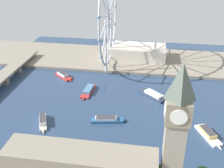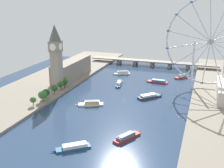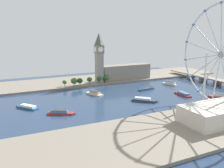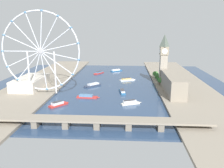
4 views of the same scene
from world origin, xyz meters
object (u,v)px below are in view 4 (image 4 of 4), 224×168
river_bridge (97,121)px  tour_boat_2 (130,103)px  tour_boat_1 (122,91)px  tour_boat_4 (116,70)px  ferris_wheel (41,52)px  tour_boat_3 (127,79)px  tour_boat_5 (58,104)px  tour_boat_6 (93,85)px  tour_boat_7 (87,96)px  parliament_block (173,84)px  clock_tower (164,59)px  riverside_hall (31,82)px  tour_boat_0 (99,73)px

river_bridge → tour_boat_2: (-34.56, -74.36, -4.51)m
tour_boat_1 → tour_boat_4: bearing=-4.2°
ferris_wheel → tour_boat_2: size_ratio=4.20×
tour_boat_3 → tour_boat_5: size_ratio=1.25×
ferris_wheel → tour_boat_4: bearing=-116.9°
tour_boat_1 → tour_boat_6: (51.87, -38.17, -0.06)m
tour_boat_7 → tour_boat_5: bearing=-126.6°
parliament_block → river_bridge: (98.52, 125.95, -9.37)m
tour_boat_7 → tour_boat_1: bearing=33.6°
ferris_wheel → tour_boat_1: (-118.10, -18.86, -62.46)m
tour_boat_4 → clock_tower: bearing=-94.1°
tour_boat_6 → riverside_hall: bearing=-32.3°
riverside_hall → tour_boat_6: bearing=-165.2°
parliament_block → tour_boat_4: (92.70, -184.35, -14.50)m
river_bridge → tour_boat_2: river_bridge is taller
tour_boat_3 → tour_boat_4: tour_boat_3 is taller
tour_boat_7 → ferris_wheel: bearing=174.4°
ferris_wheel → river_bridge: (-95.28, 110.88, -57.55)m
river_bridge → tour_boat_5: river_bridge is taller
river_bridge → tour_boat_2: size_ratio=8.03×
tour_boat_5 → tour_boat_6: (-29.74, -105.04, -0.34)m
tour_boat_0 → tour_boat_7: (-3.83, 178.85, -0.12)m
tour_boat_2 → ferris_wheel: bearing=141.4°
riverside_hall → tour_boat_1: bearing=175.3°
tour_boat_5 → tour_boat_7: tour_boat_5 is taller
riverside_hall → tour_boat_1: riverside_hall is taller
river_bridge → tour_boat_0: size_ratio=7.29×
tour_boat_3 → tour_boat_4: (24.52, -95.79, -0.30)m
river_bridge → tour_boat_5: 86.20m
tour_boat_0 → tour_boat_7: bearing=29.8°
clock_tower → tour_boat_2: 129.20m
clock_tower → river_bridge: size_ratio=0.37×
ferris_wheel → tour_boat_4: ferris_wheel is taller
riverside_hall → tour_boat_3: bearing=-155.3°
tour_boat_0 → tour_boat_7: size_ratio=0.91×
riverside_hall → river_bridge: (-127.15, 142.07, -4.27)m
river_bridge → tour_boat_4: bearing=-91.1°
tour_boat_3 → clock_tower: bearing=-52.3°
tour_boat_0 → tour_boat_7: tour_boat_0 is taller
tour_boat_7 → river_bridge: bearing=-71.3°
tour_boat_3 → tour_boat_7: 128.12m
clock_tower → river_bridge: 207.10m
tour_boat_0 → tour_boat_4: tour_boat_0 is taller
ferris_wheel → river_bridge: size_ratio=0.52×
parliament_block → riverside_hall: 226.31m
tour_boat_2 → tour_boat_6: tour_boat_2 is taller
clock_tower → tour_boat_1: size_ratio=2.56×
tour_boat_7 → clock_tower: bearing=37.3°
tour_boat_0 → tour_boat_4: 48.60m
tour_boat_6 → ferris_wheel: bearing=-6.3°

